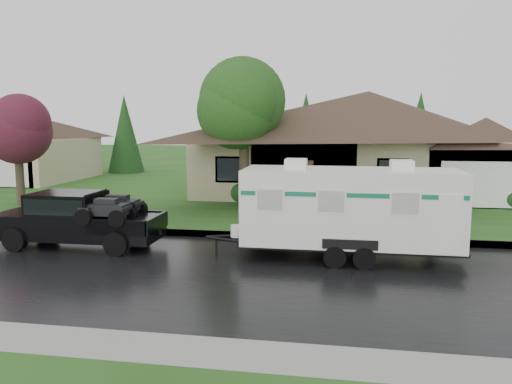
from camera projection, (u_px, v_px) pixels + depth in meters
ground at (321, 258)px, 15.04m from camera, size 140.00×140.00×0.00m
road at (318, 278)px, 13.09m from camera, size 140.00×8.00×0.01m
curb at (324, 238)px, 17.23m from camera, size 140.00×0.50×0.15m
lawn at (331, 189)px, 29.68m from camera, size 140.00×26.00×0.15m
house_main at (373, 130)px, 27.68m from camera, size 19.44×10.80×6.90m
house_far at (6, 138)px, 33.67m from camera, size 10.80×8.64×5.80m
tree_left_green at (244, 106)px, 21.96m from camera, size 4.00×4.00×6.63m
tree_red at (17, 127)px, 23.04m from camera, size 3.19×3.19×5.29m
shrub_row at (371, 194)px, 23.71m from camera, size 13.60×1.00×1.00m
pickup_truck at (75, 218)px, 16.26m from camera, size 5.38×2.04×1.79m
travel_trailer at (350, 207)px, 14.73m from camera, size 6.63×2.33×2.98m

